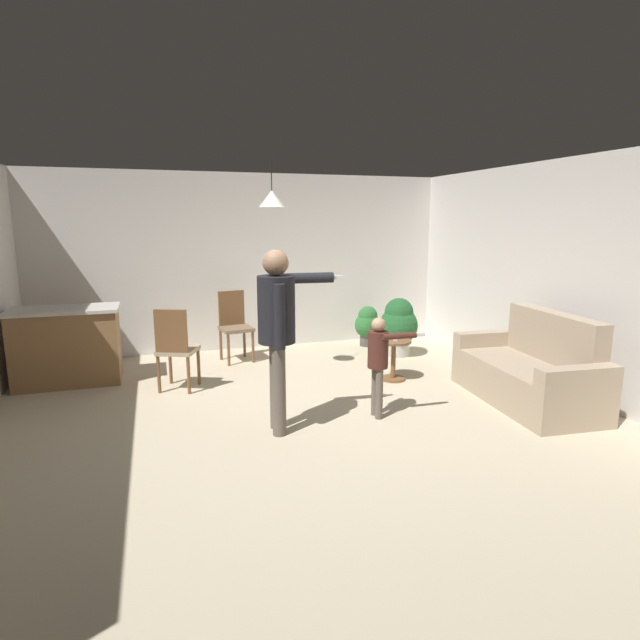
% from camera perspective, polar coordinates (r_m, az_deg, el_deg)
% --- Properties ---
extents(ground, '(7.68, 7.68, 0.00)m').
position_cam_1_polar(ground, '(5.38, -1.78, -10.85)').
color(ground, beige).
extents(wall_back, '(6.40, 0.10, 2.70)m').
position_cam_1_polar(wall_back, '(8.14, -8.12, 6.32)').
color(wall_back, silver).
rests_on(wall_back, ground).
extents(wall_right, '(0.10, 6.40, 2.70)m').
position_cam_1_polar(wall_right, '(6.66, 25.73, 4.31)').
color(wall_right, silver).
rests_on(wall_right, ground).
extents(couch_floral, '(1.00, 1.87, 1.00)m').
position_cam_1_polar(couch_floral, '(6.22, 22.20, -5.41)').
color(couch_floral, tan).
rests_on(couch_floral, ground).
extents(kitchen_counter, '(1.26, 0.66, 0.95)m').
position_cam_1_polar(kitchen_counter, '(7.07, -26.17, -2.58)').
color(kitchen_counter, olive).
rests_on(kitchen_counter, ground).
extents(side_table_by_couch, '(0.44, 0.44, 0.52)m').
position_cam_1_polar(side_table_by_couch, '(6.58, 8.13, -3.83)').
color(side_table_by_couch, brown).
rests_on(side_table_by_couch, ground).
extents(person_adult, '(0.87, 0.50, 1.74)m').
position_cam_1_polar(person_adult, '(4.79, -4.65, -0.13)').
color(person_adult, '#60564C').
rests_on(person_adult, ground).
extents(person_child, '(0.55, 0.32, 1.04)m').
position_cam_1_polar(person_child, '(5.26, 6.53, -3.96)').
color(person_child, '#60564C').
rests_on(person_child, ground).
extents(dining_chair_by_counter, '(0.55, 0.55, 1.00)m').
position_cam_1_polar(dining_chair_by_counter, '(6.29, -15.68, -2.79)').
color(dining_chair_by_counter, brown).
rests_on(dining_chair_by_counter, ground).
extents(dining_chair_near_wall, '(0.49, 0.49, 1.00)m').
position_cam_1_polar(dining_chair_near_wall, '(7.50, -9.45, -0.33)').
color(dining_chair_near_wall, brown).
rests_on(dining_chair_near_wall, ground).
extents(potted_plant_corner, '(0.57, 0.57, 0.87)m').
position_cam_1_polar(potted_plant_corner, '(7.74, 8.69, -0.45)').
color(potted_plant_corner, '#B7B2AD').
rests_on(potted_plant_corner, ground).
extents(potted_plant_by_wall, '(0.42, 0.42, 0.64)m').
position_cam_1_polar(potted_plant_by_wall, '(8.32, 5.29, -0.45)').
color(potted_plant_by_wall, '#4C4742').
rests_on(potted_plant_by_wall, ground).
extents(spare_remote_on_table, '(0.06, 0.13, 0.04)m').
position_cam_1_polar(spare_remote_on_table, '(6.54, 8.23, -2.04)').
color(spare_remote_on_table, white).
rests_on(spare_remote_on_table, side_table_by_couch).
extents(ceiling_light_pendant, '(0.32, 0.32, 0.55)m').
position_cam_1_polar(ceiling_light_pendant, '(6.35, -5.35, 13.22)').
color(ceiling_light_pendant, silver).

